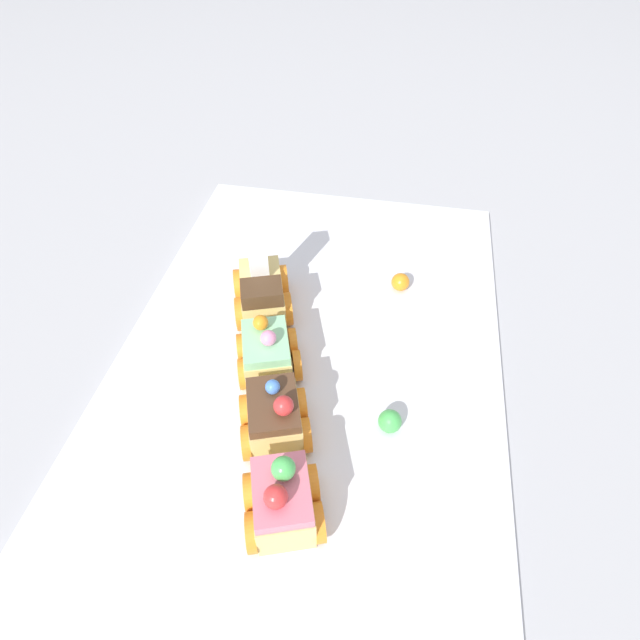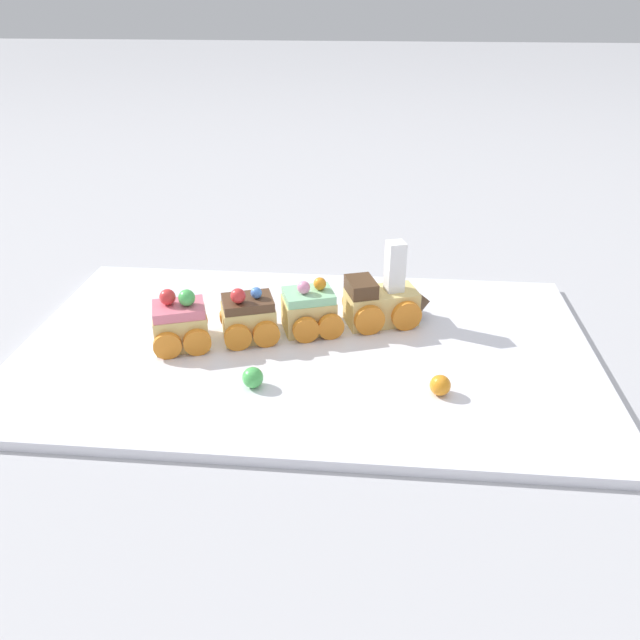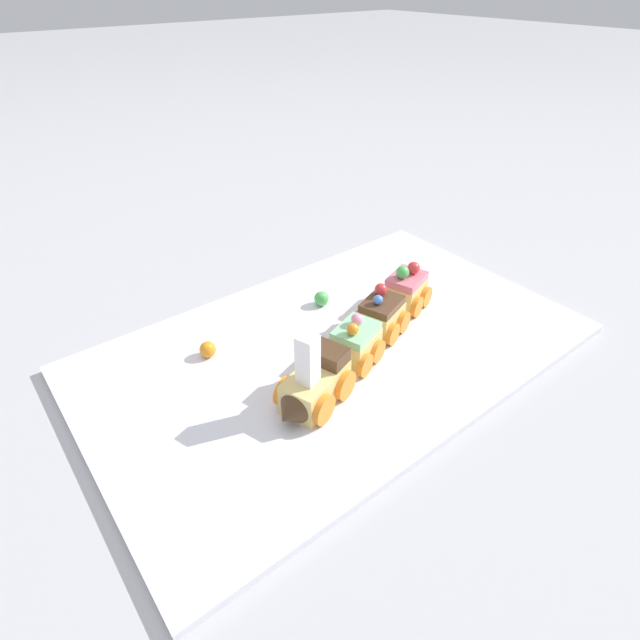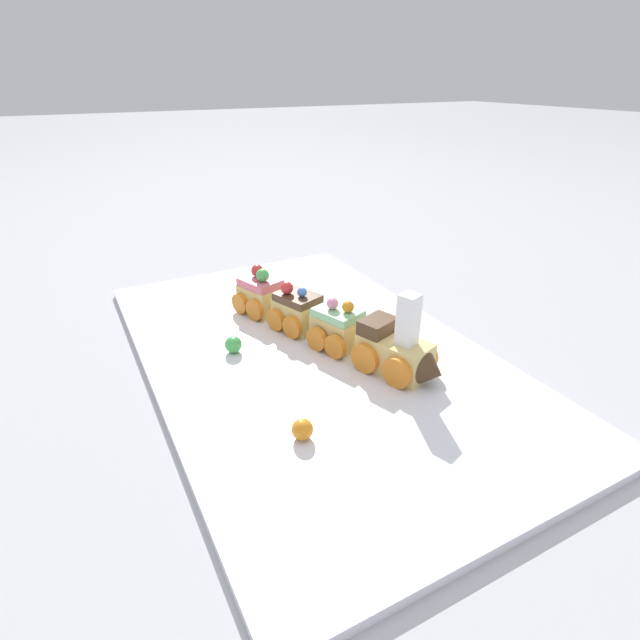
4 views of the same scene
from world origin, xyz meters
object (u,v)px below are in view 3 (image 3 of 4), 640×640
cake_car_mint (353,345)px  gumball_green (321,299)px  cake_train_locomotive (312,386)px  cake_car_chocolate (381,316)px  gumball_orange (208,349)px  cake_car_strawberry (405,290)px

cake_car_mint → gumball_green: (-0.05, -0.14, -0.01)m
cake_train_locomotive → cake_car_chocolate: cake_train_locomotive is taller
cake_car_chocolate → gumball_green: 0.11m
cake_car_mint → cake_car_chocolate: (-0.08, -0.03, 0.00)m
cake_train_locomotive → gumball_orange: cake_train_locomotive is taller
cake_train_locomotive → cake_car_strawberry: 0.26m
cake_car_mint → cake_car_chocolate: cake_car_chocolate is taller
cake_car_strawberry → gumball_orange: size_ratio=3.73×
cake_train_locomotive → gumball_orange: size_ratio=5.42×
gumball_orange → cake_car_strawberry: bearing=165.7°
cake_car_chocolate → gumball_orange: cake_car_chocolate is taller
cake_car_chocolate → gumball_orange: size_ratio=3.73×
cake_car_mint → cake_car_strawberry: cake_car_strawberry is taller
cake_car_strawberry → cake_car_chocolate: bearing=-0.2°
cake_train_locomotive → gumball_green: bearing=-149.8°
cake_car_mint → gumball_green: size_ratio=3.63×
cake_car_mint → gumball_orange: (0.15, -0.13, -0.01)m
cake_train_locomotive → gumball_green: cake_train_locomotive is taller
cake_car_strawberry → gumball_orange: bearing=-33.1°
gumball_orange → gumball_green: 0.20m
gumball_green → cake_car_chocolate: bearing=103.0°
cake_car_chocolate → gumball_orange: bearing=-43.4°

